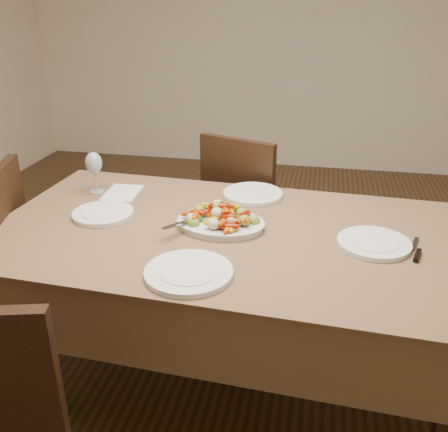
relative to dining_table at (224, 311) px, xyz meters
name	(u,v)px	position (x,y,z in m)	size (l,w,h in m)	color
floor	(223,356)	(-0.04, 0.16, -0.38)	(6.00, 6.00, 0.00)	#3C2812
wall_back	(289,18)	(-0.04, 3.16, 1.02)	(5.00, 0.02, 2.80)	beige
dining_table	(224,311)	(0.00, 0.00, 0.00)	(1.84, 1.04, 0.76)	brown
chair_far	(253,213)	(0.00, 0.82, 0.10)	(0.42, 0.42, 0.95)	black
serving_platter	(221,225)	(-0.02, 0.02, 0.39)	(0.34, 0.25, 0.02)	white
roasted_vegetables	(221,212)	(-0.02, 0.02, 0.45)	(0.28, 0.19, 0.09)	maroon
serving_spoon	(202,218)	(-0.09, -0.01, 0.43)	(0.28, 0.06, 0.03)	#9EA0A8
plate_left	(103,214)	(-0.52, 0.04, 0.39)	(0.25, 0.25, 0.02)	white
plate_right	(374,243)	(0.57, -0.02, 0.39)	(0.27, 0.27, 0.02)	white
plate_far	(253,194)	(0.06, 0.38, 0.39)	(0.27, 0.27, 0.02)	white
plate_near	(189,273)	(-0.05, -0.35, 0.39)	(0.30, 0.30, 0.02)	white
wine_glass	(95,171)	(-0.66, 0.28, 0.48)	(0.08, 0.08, 0.20)	#8C99A5
menu_card	(122,193)	(-0.54, 0.30, 0.38)	(0.15, 0.21, 0.00)	silver
table_knife	(416,250)	(0.71, -0.04, 0.38)	(0.02, 0.20, 0.01)	#9EA0A8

